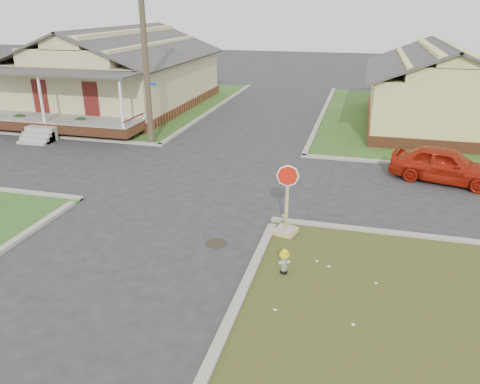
% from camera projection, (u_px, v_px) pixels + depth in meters
% --- Properties ---
extents(ground, '(120.00, 120.00, 0.00)m').
position_uv_depth(ground, '(155.00, 228.00, 14.85)').
color(ground, '#29282B').
rests_on(ground, ground).
extents(verge_far_left, '(19.00, 19.00, 0.05)m').
position_uv_depth(verge_far_left, '(93.00, 101.00, 34.05)').
color(verge_far_left, '#2D4F1C').
rests_on(verge_far_left, ground).
extents(curbs, '(80.00, 40.00, 0.12)m').
position_uv_depth(curbs, '(205.00, 176.00, 19.33)').
color(curbs, gray).
rests_on(curbs, ground).
extents(manhole, '(0.64, 0.64, 0.01)m').
position_uv_depth(manhole, '(216.00, 243.00, 13.88)').
color(manhole, black).
rests_on(manhole, ground).
extents(corner_house, '(10.10, 15.50, 5.30)m').
position_uv_depth(corner_house, '(119.00, 73.00, 31.31)').
color(corner_house, brown).
rests_on(corner_house, ground).
extents(side_house_yellow, '(7.60, 11.60, 4.70)m').
position_uv_depth(side_house_yellow, '(437.00, 88.00, 26.47)').
color(side_house_yellow, brown).
rests_on(side_house_yellow, ground).
extents(utility_pole, '(1.80, 0.28, 9.00)m').
position_uv_depth(utility_pole, '(145.00, 48.00, 22.07)').
color(utility_pole, '#413725').
rests_on(utility_pole, ground).
extents(fire_hydrant, '(0.26, 0.26, 0.71)m').
position_uv_depth(fire_hydrant, '(284.00, 260.00, 12.13)').
color(fire_hydrant, black).
rests_on(fire_hydrant, ground).
extents(stop_sign, '(0.63, 0.62, 2.23)m').
position_uv_depth(stop_sign, '(286.00, 219.00, 14.20)').
color(stop_sign, '#A19457').
rests_on(stop_sign, ground).
extents(red_sedan, '(4.42, 2.71, 1.40)m').
position_uv_depth(red_sedan, '(445.00, 165.00, 18.47)').
color(red_sedan, '#A01C0B').
rests_on(red_sedan, ground).
extents(hedge_left, '(1.26, 1.04, 0.97)m').
position_uv_depth(hedge_left, '(21.00, 122.00, 25.92)').
color(hedge_left, '#133616').
rests_on(hedge_left, verge_far_left).
extents(hedge_right, '(1.25, 1.02, 0.95)m').
position_uv_depth(hedge_right, '(81.00, 125.00, 25.25)').
color(hedge_right, '#133616').
rests_on(hedge_right, verge_far_left).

